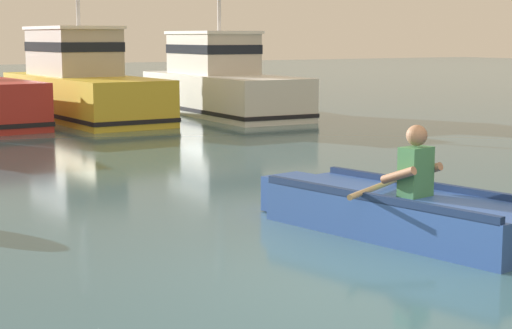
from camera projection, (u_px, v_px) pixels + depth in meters
ground_plane at (408, 287)px, 7.18m from camera, size 120.00×120.00×0.00m
rowboat_with_person at (398, 211)px, 9.09m from camera, size 1.80×3.72×1.19m
moored_boat_yellow at (80, 84)px, 21.85m from camera, size 2.31×6.68×4.49m
moored_boat_white at (220, 83)px, 23.01m from camera, size 2.31×6.44×4.62m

